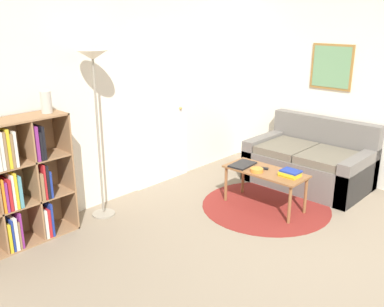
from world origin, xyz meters
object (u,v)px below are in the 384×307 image
floor_lamp (94,75)px  coffee_table (265,175)px  laptop (243,165)px  bowl (257,170)px  couch (311,163)px  vase_on_shelf (46,102)px  bookshelf (6,187)px

floor_lamp → coffee_table: bearing=-40.6°
laptop → bowl: 0.26m
couch → vase_on_shelf: 3.47m
laptop → vase_on_shelf: (-1.91, 1.00, 0.90)m
bookshelf → bowl: bookshelf is taller
coffee_table → vase_on_shelf: vase_on_shelf is taller
bookshelf → coffee_table: 2.78m
bookshelf → bowl: (2.34, -1.25, -0.15)m
floor_lamp → couch: 3.08m
laptop → bowl: (-0.07, -0.25, 0.01)m
bowl → laptop: bearing=74.7°
laptop → couch: bearing=-16.3°
coffee_table → bowl: bowl is taller
floor_lamp → vase_on_shelf: 0.57m
floor_lamp → bowl: bearing=-41.7°
floor_lamp → vase_on_shelf: size_ratio=8.63×
couch → bowl: size_ratio=10.22×
floor_lamp → couch: bearing=-26.5°
couch → vase_on_shelf: (-3.02, 1.32, 1.09)m
vase_on_shelf → bowl: bearing=-34.1°
coffee_table → laptop: 0.31m
couch → vase_on_shelf: bearing=156.4°
vase_on_shelf → bookshelf: bearing=179.8°
floor_lamp → bowl: size_ratio=12.44×
laptop → coffee_table: bearing=-82.5°
bookshelf → laptop: (2.41, -1.00, -0.16)m
coffee_table → bowl: bearing=156.1°
bookshelf → vase_on_shelf: size_ratio=5.92×
couch → floor_lamp: bearing=153.5°
laptop → vase_on_shelf: bearing=152.5°
floor_lamp → laptop: floor_lamp is taller
floor_lamp → couch: floor_lamp is taller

